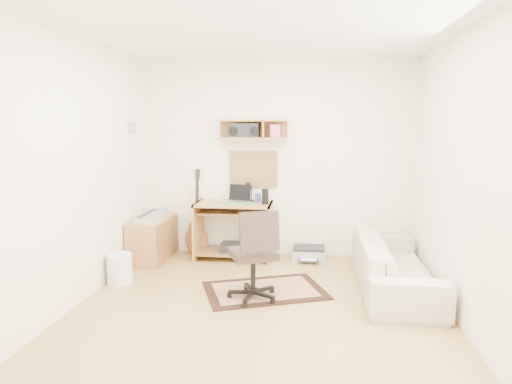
# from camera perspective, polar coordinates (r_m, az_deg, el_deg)

# --- Properties ---
(floor) EXTENTS (3.60, 4.00, 0.01)m
(floor) POSITION_cam_1_polar(r_m,az_deg,el_deg) (4.44, 0.25, -15.07)
(floor) COLOR #B38B4A
(floor) RESTS_ON ground
(ceiling) EXTENTS (3.60, 4.00, 0.01)m
(ceiling) POSITION_cam_1_polar(r_m,az_deg,el_deg) (4.14, 0.27, 20.15)
(ceiling) COLOR white
(ceiling) RESTS_ON ground
(back_wall) EXTENTS (3.60, 0.01, 2.60)m
(back_wall) POSITION_cam_1_polar(r_m,az_deg,el_deg) (6.08, 2.53, 4.12)
(back_wall) COLOR white
(back_wall) RESTS_ON ground
(left_wall) EXTENTS (0.01, 4.00, 2.60)m
(left_wall) POSITION_cam_1_polar(r_m,az_deg,el_deg) (4.66, -22.36, 2.10)
(left_wall) COLOR white
(left_wall) RESTS_ON ground
(right_wall) EXTENTS (0.01, 4.00, 2.60)m
(right_wall) POSITION_cam_1_polar(r_m,az_deg,el_deg) (4.27, 25.08, 1.39)
(right_wall) COLOR white
(right_wall) RESTS_ON ground
(wall_shelf) EXTENTS (0.90, 0.25, 0.26)m
(wall_shelf) POSITION_cam_1_polar(r_m,az_deg,el_deg) (5.96, -0.45, 7.89)
(wall_shelf) COLOR #B77F40
(wall_shelf) RESTS_ON back_wall
(cork_board) EXTENTS (0.64, 0.03, 0.49)m
(cork_board) POSITION_cam_1_polar(r_m,az_deg,el_deg) (6.09, -0.31, 2.91)
(cork_board) COLOR tan
(cork_board) RESTS_ON back_wall
(wall_photo) EXTENTS (0.02, 0.20, 0.15)m
(wall_photo) POSITION_cam_1_polar(r_m,az_deg,el_deg) (5.98, -15.36, 7.78)
(wall_photo) COLOR #4C8CBF
(wall_photo) RESTS_ON left_wall
(desk) EXTENTS (1.00, 0.55, 0.75)m
(desk) POSITION_cam_1_polar(r_m,az_deg,el_deg) (6.01, -2.78, -4.87)
(desk) COLOR #B77F40
(desk) RESTS_ON floor
(laptop) EXTENTS (0.38, 0.38, 0.23)m
(laptop) POSITION_cam_1_polar(r_m,az_deg,el_deg) (5.89, -2.47, -0.27)
(laptop) COLOR silver
(laptop) RESTS_ON desk
(speaker) EXTENTS (0.09, 0.09, 0.20)m
(speaker) POSITION_cam_1_polar(r_m,az_deg,el_deg) (5.81, 1.17, -0.56)
(speaker) COLOR black
(speaker) RESTS_ON desk
(desk_lamp) EXTENTS (0.09, 0.09, 0.27)m
(desk_lamp) POSITION_cam_1_polar(r_m,az_deg,el_deg) (6.02, -0.57, 0.08)
(desk_lamp) COLOR black
(desk_lamp) RESTS_ON desk
(pencil_cup) EXTENTS (0.08, 0.08, 0.11)m
(pencil_cup) POSITION_cam_1_polar(r_m,az_deg,el_deg) (5.98, 0.25, -0.71)
(pencil_cup) COLOR #3746A7
(pencil_cup) RESTS_ON desk
(boombox) EXTENTS (0.37, 0.17, 0.19)m
(boombox) POSITION_cam_1_polar(r_m,az_deg,el_deg) (5.97, -1.42, 7.69)
(boombox) COLOR black
(boombox) RESTS_ON wall_shelf
(rug) EXTENTS (1.46, 1.22, 0.02)m
(rug) POSITION_cam_1_polar(r_m,az_deg,el_deg) (4.97, 1.11, -12.24)
(rug) COLOR tan
(rug) RESTS_ON floor
(task_chair) EXTENTS (0.65, 0.65, 0.96)m
(task_chair) POSITION_cam_1_polar(r_m,az_deg,el_deg) (4.61, -0.37, -7.75)
(task_chair) COLOR #31231D
(task_chair) RESTS_ON floor
(cabinet) EXTENTS (0.40, 0.90, 0.55)m
(cabinet) POSITION_cam_1_polar(r_m,az_deg,el_deg) (6.14, -12.83, -5.75)
(cabinet) COLOR #B77F40
(cabinet) RESTS_ON floor
(music_keyboard) EXTENTS (0.22, 0.72, 0.06)m
(music_keyboard) POSITION_cam_1_polar(r_m,az_deg,el_deg) (6.07, -12.93, -2.95)
(music_keyboard) COLOR #B2B5BA
(music_keyboard) RESTS_ON cabinet
(guitar) EXTENTS (0.36, 0.30, 1.17)m
(guitar) POSITION_cam_1_polar(r_m,az_deg,el_deg) (6.21, -7.54, -2.52)
(guitar) COLOR brown
(guitar) RESTS_ON floor
(waste_basket) EXTENTS (0.31, 0.31, 0.33)m
(waste_basket) POSITION_cam_1_polar(r_m,az_deg,el_deg) (5.37, -16.78, -9.21)
(waste_basket) COLOR white
(waste_basket) RESTS_ON floor
(printer) EXTENTS (0.42, 0.33, 0.16)m
(printer) POSITION_cam_1_polar(r_m,az_deg,el_deg) (6.07, 6.65, -7.62)
(printer) COLOR #A5A8AA
(printer) RESTS_ON floor
(sofa) EXTENTS (0.55, 1.87, 0.73)m
(sofa) POSITION_cam_1_polar(r_m,az_deg,el_deg) (5.13, 17.03, -7.72)
(sofa) COLOR #C0B498
(sofa) RESTS_ON floor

